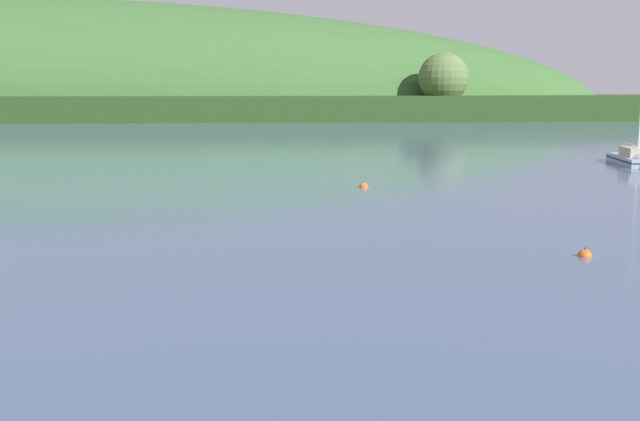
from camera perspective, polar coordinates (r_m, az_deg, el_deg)
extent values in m
cube|color=#27431B|center=(186.29, -12.73, 7.68)|extent=(438.23, 94.71, 5.16)
sphere|color=#56703D|center=(177.92, 9.31, 9.86)|extent=(11.56, 11.56, 11.56)
cube|color=#ADB2BC|center=(72.11, 22.60, 3.30)|extent=(4.54, 8.37, 1.28)
cube|color=navy|center=(72.09, 22.62, 3.56)|extent=(4.56, 8.38, 0.14)
cube|color=#BCB299|center=(71.84, 22.70, 4.11)|extent=(2.63, 3.92, 0.80)
cylinder|color=silver|center=(73.04, 22.44, 4.63)|extent=(1.18, 4.09, 0.15)
sphere|color=#EA5B19|center=(50.93, 3.33, 1.78)|extent=(0.62, 0.62, 0.62)
cylinder|color=black|center=(50.88, 3.33, 2.17)|extent=(0.04, 0.04, 0.08)
sphere|color=#EA5B19|center=(31.50, 19.36, -3.28)|extent=(0.56, 0.56, 0.56)
cylinder|color=black|center=(31.43, 19.39, -2.71)|extent=(0.04, 0.04, 0.08)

